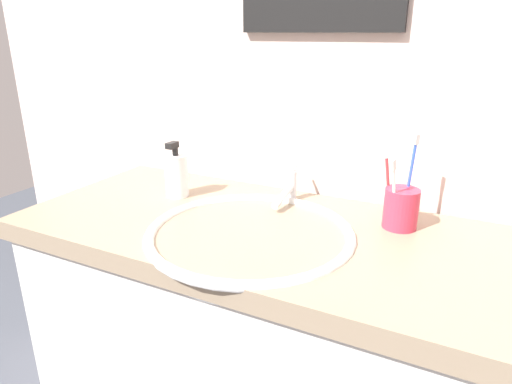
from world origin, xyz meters
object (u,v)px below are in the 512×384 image
(soap_dispenser, at_px, (177,175))
(toothbrush_red, at_px, (388,180))
(toothbrush_blue, at_px, (410,174))
(faucet, at_px, (289,189))
(toothbrush_cup, at_px, (401,209))
(toothbrush_white, at_px, (394,190))

(soap_dispenser, bearing_deg, toothbrush_red, 7.85)
(toothbrush_red, distance_m, soap_dispenser, 0.56)
(toothbrush_red, bearing_deg, toothbrush_blue, 13.52)
(faucet, bearing_deg, toothbrush_red, -3.77)
(soap_dispenser, bearing_deg, toothbrush_cup, 5.76)
(toothbrush_cup, relative_size, soap_dispenser, 0.61)
(toothbrush_cup, relative_size, toothbrush_red, 0.53)
(faucet, xyz_separation_m, toothbrush_cup, (0.29, -0.03, 0.01))
(toothbrush_blue, bearing_deg, toothbrush_white, -110.53)
(faucet, relative_size, toothbrush_red, 0.88)
(toothbrush_red, bearing_deg, toothbrush_cup, -23.13)
(toothbrush_blue, xyz_separation_m, toothbrush_white, (-0.02, -0.06, -0.02))
(toothbrush_white, height_order, soap_dispenser, toothbrush_white)
(faucet, relative_size, toothbrush_white, 0.91)
(faucet, xyz_separation_m, soap_dispenser, (-0.29, -0.09, 0.02))
(toothbrush_red, bearing_deg, faucet, 176.23)
(toothbrush_white, xyz_separation_m, soap_dispenser, (-0.57, -0.03, -0.04))
(toothbrush_cup, distance_m, toothbrush_red, 0.07)
(toothbrush_red, bearing_deg, soap_dispenser, -172.15)
(faucet, height_order, toothbrush_cup, same)
(toothbrush_red, height_order, soap_dispenser, toothbrush_red)
(toothbrush_blue, distance_m, toothbrush_white, 0.07)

